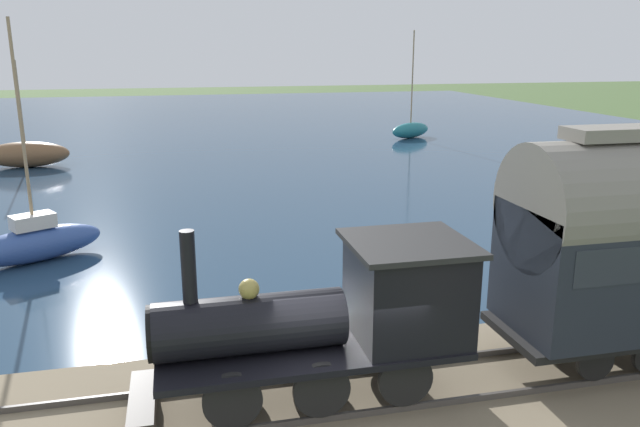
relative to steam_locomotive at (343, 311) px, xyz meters
The scene contains 8 objects.
ground_plane 2.10m from the steam_locomotive, 153.64° to the left, with size 200.00×200.00×0.00m, color #476033.
harbor_water 42.57m from the steam_locomotive, ahead, with size 80.00×80.00×0.01m.
rail_embankment 1.89m from the steam_locomotive, 90.00° to the left, with size 4.44×56.00×0.54m.
steam_locomotive is the anchor object (origin of this frame).
sailboat_blue 12.94m from the steam_locomotive, 34.47° to the left, with size 3.16×4.28×7.51m.
sailboat_teal 37.31m from the steam_locomotive, 23.06° to the right, with size 2.79×3.92×7.83m.
sailboat_brown 30.27m from the steam_locomotive, 21.48° to the left, with size 1.78×4.71×5.97m.
rowboat_mid_harbor 10.22m from the steam_locomotive, 52.27° to the right, with size 1.10×2.40×0.48m.
Camera 1 is at (-9.89, 2.71, 6.66)m, focal length 35.00 mm.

